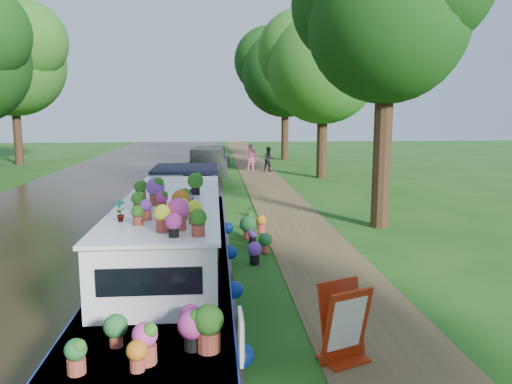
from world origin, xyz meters
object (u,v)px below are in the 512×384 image
Objects in this scene: pedestrian_pink at (251,157)px; pedestrian_dark at (269,159)px; plant_boat at (172,249)px; second_boat at (209,162)px; sandwich_board at (344,327)px.

pedestrian_dark is (1.05, -0.73, -0.08)m from pedestrian_pink.
pedestrian_pink is (3.09, 20.75, 0.01)m from plant_boat.
second_boat is 6.82× the size of sandwich_board.
pedestrian_pink is at bearing 81.52° from plant_boat.
sandwich_board is at bearing -106.83° from pedestrian_dark.
second_boat is at bearing 178.51° from pedestrian_pink.
plant_boat is at bearing 106.71° from sandwich_board.
plant_boat is 20.98m from pedestrian_pink.
plant_boat is at bearing -114.97° from pedestrian_dark.
pedestrian_dark is at bearing 78.29° from plant_boat.
plant_boat is 9.07× the size of pedestrian_dark.
pedestrian_dark is at bearing -40.30° from pedestrian_pink.
pedestrian_pink reaches higher than sandwich_board.
plant_boat reaches higher than sandwich_board.
plant_boat reaches higher than pedestrian_dark.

